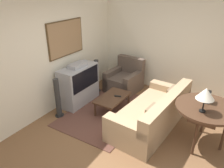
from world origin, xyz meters
TOP-DOWN VIEW (x-y plane):
  - ground_plane at (0.00, 0.00)m, footprint 12.00×12.00m
  - wall_back at (0.01, 2.13)m, footprint 12.00×0.10m
  - wall_right at (2.63, 0.00)m, footprint 0.06×12.00m
  - area_rug at (0.66, 0.90)m, footprint 2.33×1.61m
  - tv at (0.71, 1.77)m, footprint 1.08×0.48m
  - couch at (0.73, -0.23)m, footprint 2.23×1.13m
  - armchair at (1.96, 1.14)m, footprint 0.99×0.91m
  - coffee_table at (0.78, 0.83)m, footprint 0.93×0.53m
  - console_table at (0.66, -1.25)m, footprint 1.12×1.12m
  - table_lamp at (0.44, -1.20)m, footprint 0.31×0.31m
  - mantel_clock at (0.85, -1.20)m, footprint 0.18×0.10m
  - remote at (0.86, 0.73)m, footprint 0.09×0.17m
  - speaker_tower_left at (-0.06, 1.77)m, footprint 0.21×0.21m
  - speaker_tower_right at (1.47, 1.77)m, footprint 0.21×0.21m

SIDE VIEW (x-z plane):
  - ground_plane at x=0.00m, z-range 0.00..0.00m
  - area_rug at x=0.66m, z-range 0.00..0.01m
  - couch at x=0.73m, z-range -0.11..0.70m
  - armchair at x=1.96m, z-range -0.16..0.75m
  - coffee_table at x=0.78m, z-range 0.15..0.54m
  - remote at x=0.86m, z-range 0.39..0.41m
  - speaker_tower_left at x=-0.06m, z-range -0.03..0.91m
  - speaker_tower_right at x=1.47m, z-range -0.03..0.91m
  - tv at x=0.71m, z-range -0.03..1.04m
  - console_table at x=0.66m, z-range 0.34..1.16m
  - mantel_clock at x=0.85m, z-range 0.82..1.03m
  - table_lamp at x=0.44m, z-range 0.94..1.39m
  - wall_right at x=2.63m, z-range 0.00..2.70m
  - wall_back at x=0.01m, z-range 0.01..2.71m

